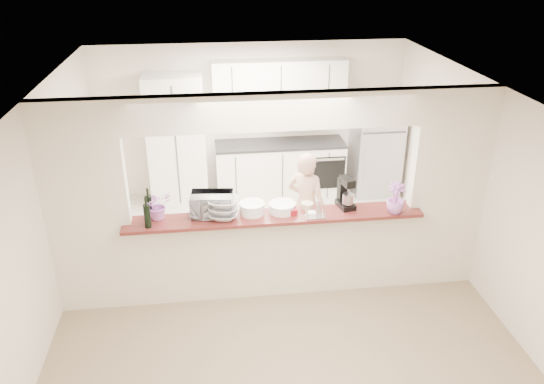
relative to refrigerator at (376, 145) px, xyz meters
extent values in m
plane|color=tan|center=(-2.05, -2.65, -0.85)|extent=(6.00, 6.00, 0.00)
cube|color=beige|center=(-2.05, -1.10, -0.84)|extent=(5.00, 2.90, 0.01)
cube|color=white|center=(-4.10, -2.65, 0.40)|extent=(0.90, 0.15, 2.50)
cube|color=white|center=(0.00, -2.65, 0.40)|extent=(0.90, 0.15, 2.50)
cube|color=white|center=(-2.05, -2.65, 1.45)|extent=(3.20, 0.15, 0.40)
cube|color=white|center=(-2.05, -2.65, -0.32)|extent=(3.20, 0.15, 1.05)
cube|color=maroon|center=(-2.05, -2.70, 0.22)|extent=(3.40, 0.38, 0.04)
cube|color=white|center=(-3.25, 0.05, 0.20)|extent=(0.90, 0.60, 2.10)
cube|color=white|center=(-1.60, 0.05, -0.40)|extent=(2.10, 0.60, 0.90)
cube|color=#2A2A2C|center=(-1.60, 0.05, 0.07)|extent=(2.10, 0.62, 0.04)
cube|color=white|center=(-1.60, 0.18, 1.02)|extent=(2.10, 0.35, 0.75)
cube|color=black|center=(-1.35, 0.07, 0.59)|extent=(0.75, 0.45, 0.12)
cube|color=black|center=(-0.85, -0.25, -0.35)|extent=(0.55, 0.02, 0.55)
cube|color=#B6B6BB|center=(0.00, 0.00, 0.00)|extent=(0.75, 0.70, 1.70)
imported|color=#D26FBA|center=(-3.35, -2.60, 0.40)|extent=(0.38, 0.36, 0.33)
cylinder|color=black|center=(-3.45, -2.80, 0.38)|extent=(0.07, 0.07, 0.27)
cylinder|color=black|center=(-3.45, -2.80, 0.56)|extent=(0.03, 0.03, 0.09)
cylinder|color=black|center=(-3.45, -2.58, 0.37)|extent=(0.07, 0.07, 0.27)
cylinder|color=black|center=(-3.45, -2.58, 0.56)|extent=(0.02, 0.02, 0.09)
imported|color=#B0AFB4|center=(-2.75, -2.60, 0.37)|extent=(0.50, 0.37, 0.26)
imported|color=silver|center=(-2.63, -2.70, 0.36)|extent=(0.40, 0.40, 0.24)
cylinder|color=white|center=(-2.30, -2.62, 0.30)|extent=(0.28, 0.28, 0.13)
cylinder|color=white|center=(-2.30, -2.62, 0.37)|extent=(0.29, 0.29, 0.01)
cylinder|color=white|center=(-1.95, -2.62, 0.29)|extent=(0.30, 0.30, 0.10)
cylinder|color=white|center=(-1.95, -2.62, 0.34)|extent=(0.31, 0.31, 0.01)
cylinder|color=maroon|center=(-1.85, -2.68, 0.27)|extent=(0.14, 0.14, 0.07)
cylinder|color=tan|center=(-1.65, -2.57, 0.27)|extent=(0.14, 0.14, 0.07)
cube|color=silver|center=(-1.60, -2.80, 0.25)|extent=(0.23, 0.14, 0.01)
cube|color=white|center=(-1.60, -2.80, 0.28)|extent=(0.10, 0.10, 0.06)
cube|color=black|center=(-1.20, -2.60, 0.27)|extent=(0.21, 0.28, 0.06)
cube|color=black|center=(-1.22, -2.51, 0.44)|extent=(0.12, 0.11, 0.27)
cube|color=black|center=(-1.20, -2.61, 0.57)|extent=(0.15, 0.23, 0.09)
cylinder|color=#B7B7BC|center=(-1.19, -2.65, 0.38)|extent=(0.13, 0.13, 0.12)
imported|color=#C56ECC|center=(-0.67, -2.80, 0.43)|extent=(0.24, 0.24, 0.37)
imported|color=tan|center=(-1.52, -1.85, -0.10)|extent=(0.65, 0.62, 1.49)
camera|label=1|loc=(-2.74, -7.97, 3.08)|focal=35.00mm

